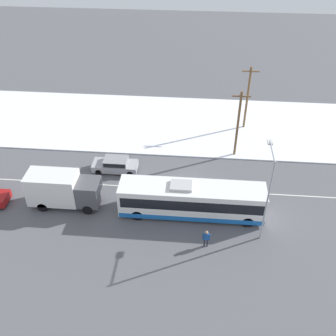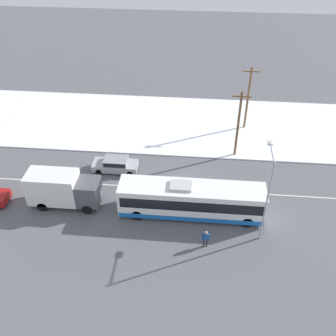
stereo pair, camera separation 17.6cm
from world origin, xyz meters
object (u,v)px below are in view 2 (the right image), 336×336
box_truck (62,188)px  sedan_car (115,164)px  pedestrian_at_stop (206,237)px  streetlamp (268,187)px  city_bus (191,200)px  utility_pole_snowlot (248,97)px  utility_pole_roadside (238,123)px

box_truck → sedan_car: bearing=56.1°
box_truck → pedestrian_at_stop: size_ratio=3.80×
sedan_car → pedestrian_at_stop: (8.95, -9.10, 0.22)m
box_truck → streetlamp: (16.85, -1.96, 3.09)m
city_bus → utility_pole_snowlot: 16.08m
city_bus → pedestrian_at_stop: size_ratio=7.46×
city_bus → utility_pole_snowlot: (5.48, 14.94, 2.33)m
box_truck → utility_pole_snowlot: (16.67, 14.72, 2.10)m
box_truck → utility_pole_roadside: 17.91m
city_bus → streetlamp: (5.66, -1.74, 3.32)m
sedan_car → utility_pole_roadside: (11.80, 3.77, 3.02)m
city_bus → utility_pole_roadside: 10.38m
utility_pole_roadside → box_truck: bearing=-149.5°
pedestrian_at_stop → streetlamp: (4.36, 1.89, 3.86)m
pedestrian_at_stop → utility_pole_roadside: 13.48m
streetlamp → sedan_car: bearing=151.5°
sedan_car → utility_pole_roadside: 12.75m
sedan_car → pedestrian_at_stop: size_ratio=2.68×
box_truck → utility_pole_roadside: bearing=30.5°
pedestrian_at_stop → utility_pole_roadside: size_ratio=0.23×
sedan_car → utility_pole_snowlot: bearing=-144.2°
box_truck → sedan_car: (3.53, 5.26, -0.99)m
city_bus → sedan_car: size_ratio=2.79×
pedestrian_at_stop → streetlamp: size_ratio=0.21×
city_bus → pedestrian_at_stop: 3.89m
utility_pole_roadside → streetlamp: bearing=-82.1°
box_truck → streetlamp: 17.24m
utility_pole_roadside → sedan_car: bearing=-162.3°
city_bus → utility_pole_roadside: utility_pole_roadside is taller
city_bus → utility_pole_roadside: (4.14, 9.25, 2.26)m
city_bus → pedestrian_at_stop: bearing=-70.3°
city_bus → sedan_car: 9.45m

